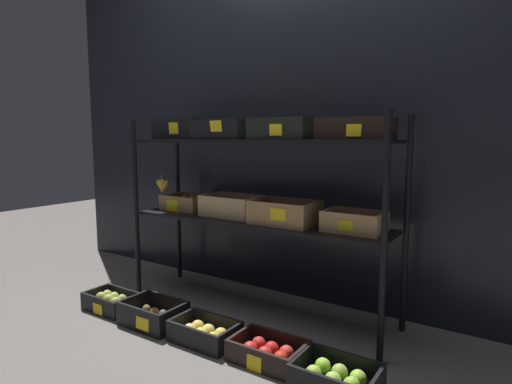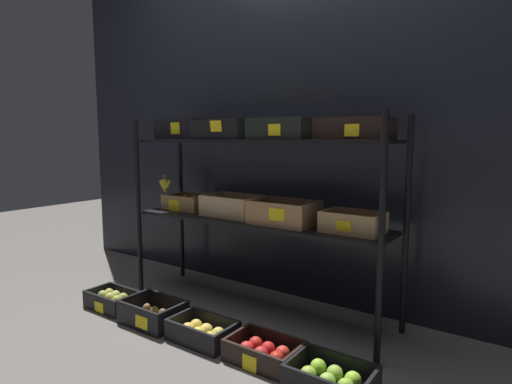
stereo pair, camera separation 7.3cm
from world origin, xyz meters
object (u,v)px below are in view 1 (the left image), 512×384
object	(u,v)px
display_rack	(255,178)
crate_ground_apple_green	(336,377)
crate_ground_pear	(111,302)
crate_ground_apple_red	(268,352)
crate_ground_apple_gold	(205,333)
crate_ground_kiwi	(153,316)

from	to	relation	value
display_rack	crate_ground_apple_green	distance (m)	1.19
crate_ground_pear	crate_ground_apple_red	bearing A→B (deg)	0.86
crate_ground_apple_red	crate_ground_apple_gold	bearing A→B (deg)	-177.48
display_rack	crate_ground_pear	distance (m)	1.18
crate_ground_pear	crate_ground_apple_gold	xyz separation A→B (m)	(0.76, 0.00, -0.00)
crate_ground_kiwi	crate_ground_apple_gold	world-z (taller)	crate_ground_kiwi
crate_ground_kiwi	crate_ground_apple_gold	bearing A→B (deg)	0.71
display_rack	crate_ground_apple_red	world-z (taller)	display_rack
crate_ground_kiwi	crate_ground_pear	bearing A→B (deg)	179.34
crate_ground_pear	crate_ground_apple_gold	bearing A→B (deg)	0.03
crate_ground_apple_green	crate_ground_pear	bearing A→B (deg)	179.96
crate_ground_kiwi	crate_ground_apple_green	bearing A→B (deg)	0.17
display_rack	crate_ground_apple_gold	size ratio (longest dim) A/B	5.16
display_rack	crate_ground_kiwi	bearing A→B (deg)	-125.74
crate_ground_kiwi	crate_ground_apple_red	distance (m)	0.76
crate_ground_kiwi	crate_ground_apple_green	xyz separation A→B (m)	(1.11, 0.00, -0.01)
crate_ground_pear	crate_ground_apple_gold	world-z (taller)	crate_ground_apple_gold
display_rack	crate_ground_kiwi	world-z (taller)	display_rack
crate_ground_apple_gold	crate_ground_kiwi	bearing A→B (deg)	-179.29
display_rack	crate_ground_pear	world-z (taller)	display_rack
crate_ground_pear	crate_ground_apple_green	xyz separation A→B (m)	(1.49, -0.00, -0.01)
crate_ground_pear	crate_ground_kiwi	xyz separation A→B (m)	(0.38, -0.00, 0.00)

